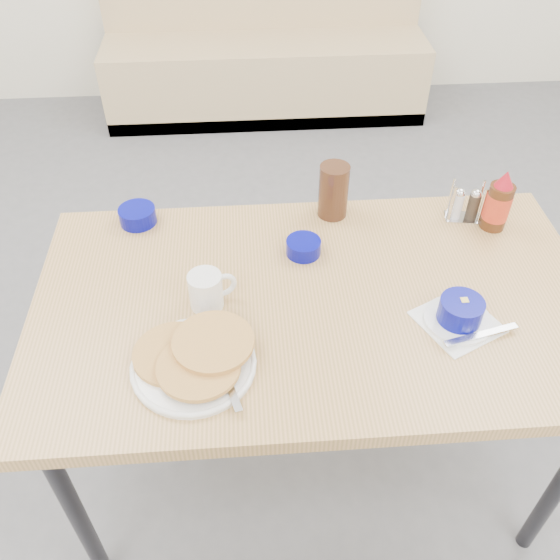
{
  "coord_description": "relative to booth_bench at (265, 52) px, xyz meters",
  "views": [
    {
      "loc": [
        -0.17,
        -0.78,
        1.79
      ],
      "look_at": [
        -0.09,
        0.26,
        0.82
      ],
      "focal_mm": 38.0,
      "sensor_mm": 36.0,
      "label": 1
    }
  ],
  "objects": [
    {
      "name": "ground",
      "position": [
        0.0,
        -2.78,
        -0.35
      ],
      "size": [
        6.0,
        6.0,
        0.0
      ],
      "primitive_type": "plane",
      "color": "slate",
      "rests_on": "ground"
    },
    {
      "name": "booth_bench",
      "position": [
        0.0,
        0.0,
        0.0
      ],
      "size": [
        1.9,
        0.56,
        1.22
      ],
      "color": "tan",
      "rests_on": "ground"
    },
    {
      "name": "dining_table",
      "position": [
        0.0,
        -2.53,
        0.35
      ],
      "size": [
        1.4,
        0.8,
        0.76
      ],
      "color": "tan",
      "rests_on": "ground"
    },
    {
      "name": "pancake_plate",
      "position": [
        -0.29,
        -2.72,
        0.43
      ],
      "size": [
        0.27,
        0.27,
        0.05
      ],
      "rotation": [
        0.0,
        0.0,
        -0.04
      ],
      "color": "white",
      "rests_on": "dining_table"
    },
    {
      "name": "coffee_mug",
      "position": [
        -0.27,
        -2.54,
        0.46
      ],
      "size": [
        0.12,
        0.08,
        0.09
      ],
      "rotation": [
        0.0,
        0.0,
        0.35
      ],
      "color": "white",
      "rests_on": "dining_table"
    },
    {
      "name": "grits_setting",
      "position": [
        0.32,
        -2.64,
        0.44
      ],
      "size": [
        0.24,
        0.23,
        0.07
      ],
      "rotation": [
        0.0,
        0.0,
        0.45
      ],
      "color": "white",
      "rests_on": "dining_table"
    },
    {
      "name": "creamer_bowl",
      "position": [
        -0.47,
        -2.19,
        0.43
      ],
      "size": [
        0.1,
        0.1,
        0.05
      ],
      "rotation": [
        0.0,
        0.0,
        -0.11
      ],
      "color": "#050882",
      "rests_on": "dining_table"
    },
    {
      "name": "butter_bowl",
      "position": [
        -0.02,
        -2.36,
        0.43
      ],
      "size": [
        0.09,
        0.09,
        0.04
      ],
      "rotation": [
        0.0,
        0.0,
        0.38
      ],
      "color": "#050882",
      "rests_on": "dining_table"
    },
    {
      "name": "amber_tumbler",
      "position": [
        0.08,
        -2.19,
        0.49
      ],
      "size": [
        0.1,
        0.1,
        0.16
      ],
      "primitive_type": "cylinder",
      "rotation": [
        0.0,
        0.0,
        0.29
      ],
      "color": "#3F2314",
      "rests_on": "dining_table"
    },
    {
      "name": "condiment_caddy",
      "position": [
        0.45,
        -2.24,
        0.45
      ],
      "size": [
        0.11,
        0.07,
        0.12
      ],
      "rotation": [
        0.0,
        0.0,
        -0.18
      ],
      "color": "silver",
      "rests_on": "dining_table"
    },
    {
      "name": "syrup_bottle",
      "position": [
        0.53,
        -2.29,
        0.49
      ],
      "size": [
        0.07,
        0.07,
        0.18
      ],
      "rotation": [
        0.0,
        0.0,
        -0.22
      ],
      "color": "#47230F",
      "rests_on": "dining_table"
    }
  ]
}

